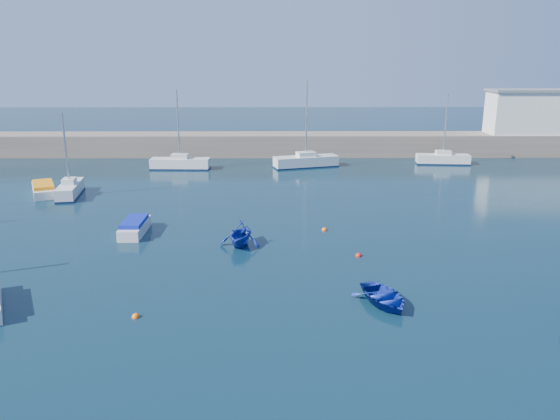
{
  "coord_description": "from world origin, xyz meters",
  "views": [
    {
      "loc": [
        -0.86,
        -20.4,
        11.82
      ],
      "look_at": [
        -0.61,
        15.54,
        1.6
      ],
      "focal_mm": 35.0,
      "sensor_mm": 36.0,
      "label": 1
    }
  ],
  "objects_px": {
    "sailboat_3": "(70,189)",
    "sailboat_6": "(306,161)",
    "motorboat_2": "(44,189)",
    "sailboat_7": "(443,159)",
    "dinghy_center": "(384,297)",
    "harbor_office": "(531,113)",
    "motorboat_1": "(135,227)",
    "sailboat_5": "(180,163)",
    "dinghy_left": "(241,234)"
  },
  "relations": [
    {
      "from": "harbor_office",
      "to": "sailboat_5",
      "type": "bearing_deg",
      "value": -168.28
    },
    {
      "from": "sailboat_3",
      "to": "sailboat_6",
      "type": "bearing_deg",
      "value": 21.85
    },
    {
      "from": "sailboat_3",
      "to": "sailboat_5",
      "type": "xyz_separation_m",
      "value": [
        7.62,
        11.62,
        0.03
      ]
    },
    {
      "from": "sailboat_3",
      "to": "sailboat_6",
      "type": "distance_m",
      "value": 24.67
    },
    {
      "from": "sailboat_5",
      "to": "sailboat_7",
      "type": "relative_size",
      "value": 1.08
    },
    {
      "from": "sailboat_5",
      "to": "motorboat_2",
      "type": "distance_m",
      "value": 15.0
    },
    {
      "from": "sailboat_3",
      "to": "motorboat_1",
      "type": "relative_size",
      "value": 1.79
    },
    {
      "from": "dinghy_left",
      "to": "dinghy_center",
      "type": "bearing_deg",
      "value": -36.46
    },
    {
      "from": "harbor_office",
      "to": "sailboat_7",
      "type": "height_order",
      "value": "sailboat_7"
    },
    {
      "from": "harbor_office",
      "to": "sailboat_7",
      "type": "bearing_deg",
      "value": -153.7
    },
    {
      "from": "sailboat_6",
      "to": "motorboat_1",
      "type": "distance_m",
      "value": 26.43
    },
    {
      "from": "sailboat_7",
      "to": "sailboat_3",
      "type": "bearing_deg",
      "value": 115.33
    },
    {
      "from": "harbor_office",
      "to": "sailboat_5",
      "type": "xyz_separation_m",
      "value": [
        -41.21,
        -8.55,
        -4.46
      ]
    },
    {
      "from": "motorboat_1",
      "to": "motorboat_2",
      "type": "relative_size",
      "value": 0.78
    },
    {
      "from": "sailboat_6",
      "to": "motorboat_1",
      "type": "height_order",
      "value": "sailboat_6"
    },
    {
      "from": "sailboat_5",
      "to": "motorboat_1",
      "type": "bearing_deg",
      "value": -176.51
    },
    {
      "from": "motorboat_1",
      "to": "sailboat_6",
      "type": "bearing_deg",
      "value": 60.25
    },
    {
      "from": "motorboat_2",
      "to": "sailboat_3",
      "type": "bearing_deg",
      "value": -38.59
    },
    {
      "from": "sailboat_6",
      "to": "motorboat_2",
      "type": "relative_size",
      "value": 1.78
    },
    {
      "from": "harbor_office",
      "to": "motorboat_1",
      "type": "xyz_separation_m",
      "value": [
        -40.62,
        -30.59,
        -4.64
      ]
    },
    {
      "from": "sailboat_3",
      "to": "dinghy_left",
      "type": "relative_size",
      "value": 2.35
    },
    {
      "from": "motorboat_1",
      "to": "motorboat_2",
      "type": "xyz_separation_m",
      "value": [
        -10.78,
        11.03,
        0.01
      ]
    },
    {
      "from": "sailboat_5",
      "to": "motorboat_2",
      "type": "relative_size",
      "value": 1.62
    },
    {
      "from": "sailboat_6",
      "to": "dinghy_center",
      "type": "distance_m",
      "value": 34.3
    },
    {
      "from": "sailboat_3",
      "to": "motorboat_1",
      "type": "xyz_separation_m",
      "value": [
        8.21,
        -10.43,
        -0.15
      ]
    },
    {
      "from": "sailboat_3",
      "to": "motorboat_2",
      "type": "height_order",
      "value": "sailboat_3"
    },
    {
      "from": "sailboat_6",
      "to": "sailboat_7",
      "type": "distance_m",
      "value": 15.59
    },
    {
      "from": "dinghy_center",
      "to": "dinghy_left",
      "type": "distance_m",
      "value": 11.48
    },
    {
      "from": "harbor_office",
      "to": "sailboat_7",
      "type": "xyz_separation_m",
      "value": [
        -12.1,
        -5.98,
        -4.49
      ]
    },
    {
      "from": "motorboat_1",
      "to": "motorboat_2",
      "type": "height_order",
      "value": "motorboat_2"
    },
    {
      "from": "sailboat_7",
      "to": "motorboat_2",
      "type": "bearing_deg",
      "value": 113.27
    },
    {
      "from": "sailboat_3",
      "to": "motorboat_2",
      "type": "distance_m",
      "value": 2.64
    },
    {
      "from": "sailboat_3",
      "to": "motorboat_1",
      "type": "height_order",
      "value": "sailboat_3"
    },
    {
      "from": "sailboat_5",
      "to": "sailboat_6",
      "type": "xyz_separation_m",
      "value": [
        13.6,
        0.96,
        0.02
      ]
    },
    {
      "from": "harbor_office",
      "to": "dinghy_center",
      "type": "bearing_deg",
      "value": -121.45
    },
    {
      "from": "sailboat_5",
      "to": "motorboat_1",
      "type": "relative_size",
      "value": 2.07
    },
    {
      "from": "harbor_office",
      "to": "dinghy_center",
      "type": "relative_size",
      "value": 2.91
    },
    {
      "from": "sailboat_5",
      "to": "motorboat_1",
      "type": "distance_m",
      "value": 22.06
    },
    {
      "from": "harbor_office",
      "to": "sailboat_7",
      "type": "relative_size",
      "value": 1.29
    },
    {
      "from": "sailboat_3",
      "to": "harbor_office",
      "type": "bearing_deg",
      "value": 13.62
    },
    {
      "from": "sailboat_3",
      "to": "sailboat_6",
      "type": "height_order",
      "value": "sailboat_6"
    },
    {
      "from": "sailboat_7",
      "to": "dinghy_center",
      "type": "distance_m",
      "value": 38.29
    },
    {
      "from": "sailboat_6",
      "to": "motorboat_2",
      "type": "xyz_separation_m",
      "value": [
        -23.78,
        -11.97,
        -0.19
      ]
    },
    {
      "from": "harbor_office",
      "to": "sailboat_6",
      "type": "bearing_deg",
      "value": -164.64
    },
    {
      "from": "harbor_office",
      "to": "sailboat_7",
      "type": "distance_m",
      "value": 14.23
    },
    {
      "from": "sailboat_6",
      "to": "dinghy_center",
      "type": "relative_size",
      "value": 2.68
    },
    {
      "from": "harbor_office",
      "to": "motorboat_2",
      "type": "bearing_deg",
      "value": -159.17
    },
    {
      "from": "sailboat_3",
      "to": "dinghy_center",
      "type": "relative_size",
      "value": 2.1
    },
    {
      "from": "motorboat_1",
      "to": "sailboat_3",
      "type": "bearing_deg",
      "value": 127.95
    },
    {
      "from": "sailboat_7",
      "to": "harbor_office",
      "type": "bearing_deg",
      "value": -59.49
    }
  ]
}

